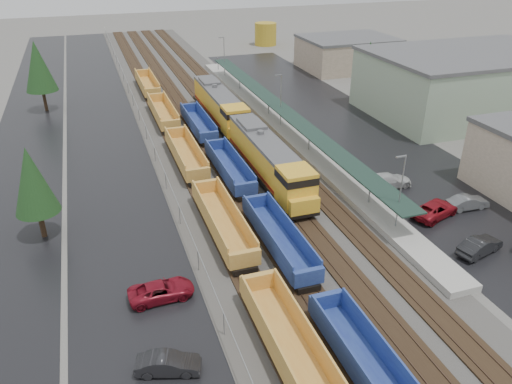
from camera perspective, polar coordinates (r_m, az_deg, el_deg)
ballast_strip at (r=79.72m, az=-6.32°, el=8.79°), size 20.00×160.00×0.08m
trackbed at (r=79.68m, az=-6.33°, el=8.87°), size 14.60×160.00×0.22m
west_parking_lot at (r=78.12m, az=-17.17°, el=7.31°), size 10.00×160.00×0.02m
west_road at (r=78.64m, az=-24.44°, el=6.17°), size 9.00×160.00×0.02m
east_commuter_lot at (r=77.10m, az=9.44°, el=7.91°), size 16.00×100.00×0.02m
station_platform at (r=73.05m, az=2.80°, el=7.75°), size 3.00×80.00×8.00m
chainlink_fence at (r=76.40m, az=-13.14°, el=8.65°), size 0.08×160.04×2.02m
industrial_buildings at (r=83.06m, az=22.80°, el=10.64°), size 32.52×75.30×9.50m
tree_west_near at (r=48.40m, az=-24.23°, el=1.21°), size 3.96×3.96×9.00m
tree_west_far at (r=86.16m, az=-23.65°, el=13.03°), size 4.84×4.84×11.00m
tree_east at (r=86.36m, az=12.75°, el=14.18°), size 4.40×4.40×10.00m
locomotive_lead at (r=56.21m, az=1.52°, el=3.66°), size 3.33×21.91×4.96m
locomotive_trail at (r=75.01m, az=-4.09°, el=9.76°), size 3.33×21.91×4.96m
well_string_yellow at (r=54.20m, az=-6.23°, el=0.92°), size 2.77×99.72×2.46m
well_string_blue at (r=44.57m, az=2.59°, el=-5.32°), size 2.60×77.62×2.30m
storage_tank at (r=132.90m, az=1.10°, el=17.61°), size 5.48×5.48×5.48m
parked_car_west_b at (r=34.28m, az=-10.00°, el=-18.79°), size 2.61×4.42×1.38m
parked_car_west_c at (r=39.94m, az=-10.76°, el=-11.03°), size 2.54×5.17×1.41m
parked_car_east_a at (r=48.39m, az=24.21°, el=-5.65°), size 2.82×4.97×1.55m
parked_car_east_b at (r=52.92m, az=19.76°, el=-1.90°), size 4.17×6.02×1.53m
parked_car_east_c at (r=57.47m, az=14.83°, el=1.27°), size 2.44×5.60×1.60m
parked_car_east_e at (r=55.60m, az=23.03°, el=-1.12°), size 1.70×4.45×1.45m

